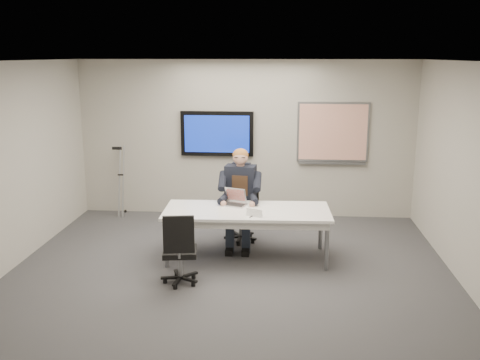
# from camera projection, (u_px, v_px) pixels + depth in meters

# --- Properties ---
(floor) EXTENTS (6.00, 6.00, 0.02)m
(floor) POSITION_uv_depth(u_px,v_px,m) (228.00, 280.00, 6.98)
(floor) COLOR #3C3C3E
(floor) RESTS_ON ground
(ceiling) EXTENTS (6.00, 6.00, 0.02)m
(ceiling) POSITION_uv_depth(u_px,v_px,m) (227.00, 61.00, 6.34)
(ceiling) COLOR white
(ceiling) RESTS_ON wall_back
(wall_back) EXTENTS (6.00, 0.02, 2.80)m
(wall_back) POSITION_uv_depth(u_px,v_px,m) (245.00, 139.00, 9.57)
(wall_back) COLOR #ADA99C
(wall_back) RESTS_ON ground
(wall_front) EXTENTS (6.00, 0.02, 2.80)m
(wall_front) POSITION_uv_depth(u_px,v_px,m) (182.00, 270.00, 3.75)
(wall_front) COLOR #ADA99C
(wall_front) RESTS_ON ground
(wall_right) EXTENTS (0.02, 6.00, 2.80)m
(wall_right) POSITION_uv_depth(u_px,v_px,m) (475.00, 181.00, 6.42)
(wall_right) COLOR #ADA99C
(wall_right) RESTS_ON ground
(conference_table) EXTENTS (2.39, 1.07, 0.73)m
(conference_table) POSITION_uv_depth(u_px,v_px,m) (247.00, 215.00, 7.62)
(conference_table) COLOR white
(conference_table) RESTS_ON ground
(tv_display) EXTENTS (1.30, 0.09, 0.80)m
(tv_display) POSITION_uv_depth(u_px,v_px,m) (217.00, 134.00, 9.54)
(tv_display) COLOR black
(tv_display) RESTS_ON wall_back
(whiteboard) EXTENTS (1.25, 0.08, 1.10)m
(whiteboard) POSITION_uv_depth(u_px,v_px,m) (333.00, 133.00, 9.39)
(whiteboard) COLOR gray
(whiteboard) RESTS_ON wall_back
(office_chair_far) EXTENTS (0.63, 0.63, 1.01)m
(office_chair_far) POSITION_uv_depth(u_px,v_px,m) (242.00, 221.00, 8.42)
(office_chair_far) COLOR black
(office_chair_far) RESTS_ON ground
(office_chair_near) EXTENTS (0.52, 0.52, 0.96)m
(office_chair_near) POSITION_uv_depth(u_px,v_px,m) (180.00, 262.00, 6.81)
(office_chair_near) COLOR black
(office_chair_near) RESTS_ON ground
(seated_person) EXTENTS (0.49, 0.84, 1.49)m
(seated_person) POSITION_uv_depth(u_px,v_px,m) (240.00, 208.00, 8.11)
(seated_person) COLOR #212937
(seated_person) RESTS_ON office_chair_far
(crutch) EXTENTS (0.26, 0.70, 1.38)m
(crutch) POSITION_uv_depth(u_px,v_px,m) (121.00, 180.00, 9.70)
(crutch) COLOR #A9ACB1
(crutch) RESTS_ON ground
(laptop) EXTENTS (0.38, 0.40, 0.23)m
(laptop) POSITION_uv_depth(u_px,v_px,m) (235.00, 201.00, 7.86)
(laptop) COLOR silver
(laptop) RESTS_ON conference_table
(name_tent) EXTENTS (0.24, 0.16, 0.09)m
(name_tent) POSITION_uv_depth(u_px,v_px,m) (254.00, 213.00, 7.30)
(name_tent) COLOR silver
(name_tent) RESTS_ON conference_table
(pen) EXTENTS (0.07, 0.14, 0.01)m
(pen) POSITION_uv_depth(u_px,v_px,m) (252.00, 216.00, 7.28)
(pen) COLOR black
(pen) RESTS_ON conference_table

